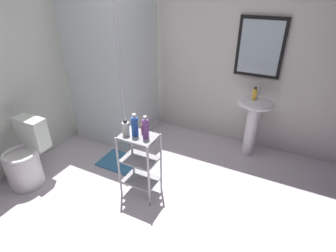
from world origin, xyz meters
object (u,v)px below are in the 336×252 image
Objects in this scene: shower_stall at (119,107)px; hand_soap_bottle at (255,94)px; pedestal_sink at (253,116)px; storage_cart at (140,161)px; bath_mat at (123,163)px; conditioner_bottle_purple at (146,128)px; toilet at (26,159)px; lotion_bottle_white at (126,128)px; rinse_cup at (144,129)px; shampoo_bottle_blue at (135,126)px.

shower_stall reaches higher than hand_soap_bottle.
pedestal_sink is (1.85, 0.34, 0.12)m from shower_stall.
hand_soap_bottle reaches higher than storage_cart.
bath_mat is (-0.50, 0.35, -0.43)m from storage_cart.
conditioner_bottle_purple is at bearing -42.45° from shower_stall.
toilet is 1.51m from conditioner_bottle_purple.
storage_cart is at bearing -179.66° from conditioner_bottle_purple.
lotion_bottle_white is at bearing -127.01° from hand_soap_bottle.
shower_stall is 8.47× the size of conditioner_bottle_purple.
toilet reaches higher than storage_cart.
hand_soap_bottle is 1.63× the size of rinse_cup.
toilet is 1.33m from storage_cart.
lotion_bottle_white is (0.84, -0.99, 0.35)m from shower_stall.
lotion_bottle_white reaches higher than pedestal_sink.
toilet is at bearing -161.74° from shampoo_bottle_blue.
shampoo_bottle_blue is at bearing -175.70° from conditioner_bottle_purple.
rinse_cup reaches higher than pedestal_sink.
lotion_bottle_white is 0.28× the size of bath_mat.
shampoo_bottle_blue is (0.93, -0.96, 0.38)m from shower_stall.
storage_cart reaches higher than bath_mat.
bath_mat is (-1.39, -0.95, -0.57)m from pedestal_sink.
toilet is 4.57× the size of lotion_bottle_white.
hand_soap_bottle reaches higher than pedestal_sink.
hand_soap_bottle is at bearing 55.08° from shampoo_bottle_blue.
conditioner_bottle_purple is at bearing 0.34° from storage_cart.
conditioner_bottle_purple is at bearing -51.60° from rinse_cup.
shower_stall is 1.34m from lotion_bottle_white.
storage_cart is 4.70× the size of hand_soap_bottle.
shampoo_bottle_blue reaches higher than lotion_bottle_white.
shower_stall reaches higher than lotion_bottle_white.
toilet is 7.88× the size of rinse_cup.
conditioner_bottle_purple is (0.09, 0.00, 0.41)m from storage_cart.
hand_soap_bottle is 0.67× the size of shampoo_bottle_blue.
conditioner_bottle_purple is (-0.78, -1.27, -0.04)m from hand_soap_bottle.
shampoo_bottle_blue is (-0.03, -0.01, 0.41)m from storage_cart.
storage_cart is (0.96, -0.96, -0.03)m from shower_stall.
shower_stall is 1.41m from toilet.
shampoo_bottle_blue is 0.12m from conditioner_bottle_purple.
pedestal_sink is 3.43× the size of shampoo_bottle_blue.
hand_soap_bottle is 0.95× the size of lotion_bottle_white.
lotion_bottle_white reaches higher than rinse_cup.
shower_stall is 1.39m from shampoo_bottle_blue.
storage_cart is 0.75m from bath_mat.
shower_stall reaches higher than conditioner_bottle_purple.
storage_cart is 1.23× the size of bath_mat.
lotion_bottle_white is at bearing -164.16° from shampoo_bottle_blue.
pedestal_sink is 1.55m from conditioner_bottle_purple.
pedestal_sink is 4.87× the size of lotion_bottle_white.
conditioner_bottle_purple reaches higher than pedestal_sink.
shower_stall is 1.88m from pedestal_sink.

